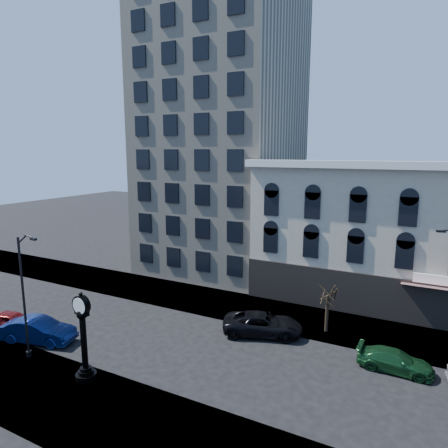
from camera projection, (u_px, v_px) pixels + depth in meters
The scene contains 12 objects.
ground at pixel (172, 343), 27.89m from camera, with size 160.00×160.00×0.00m, color black.
sidewalk_far at pixel (225, 304), 34.85m from camera, with size 160.00×6.00×0.12m, color gray.
sidewalk_near at pixel (84, 406), 20.91m from camera, with size 160.00×6.00×0.12m, color gray.
cream_tower at pixel (221, 95), 43.65m from camera, with size 15.90×15.40×42.50m.
victorian_row at pixel (387, 234), 35.19m from camera, with size 22.60×11.19×12.50m.
street_clock at pixel (84, 340), 22.91m from camera, with size 1.20×1.20×5.31m.
street_lamp_near at pixel (25, 264), 24.34m from camera, with size 2.16×0.61×8.38m.
bare_tree_far at pixel (328, 288), 28.90m from camera, with size 2.60×2.60×4.46m.
car_near_a at pixel (12, 321), 29.68m from camera, with size 1.74×4.32×1.47m, color maroon.
car_near_b at pixel (38, 330), 27.94m from camera, with size 1.81×5.19×1.71m, color #0C194C.
car_far_a at pixel (263, 324), 29.08m from camera, with size 2.66×5.76×1.60m, color black.
car_far_b at pixel (395, 361), 24.31m from camera, with size 1.80×4.42×1.28m, color #143F1E.
Camera 1 is at (15.23, -21.30, 13.24)m, focal length 32.00 mm.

